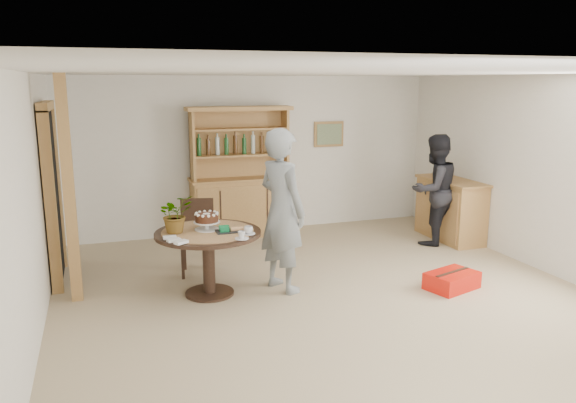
# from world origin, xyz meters

# --- Properties ---
(ground) EXTENTS (7.00, 7.00, 0.00)m
(ground) POSITION_xyz_m (0.00, 0.00, 0.00)
(ground) COLOR tan
(ground) RESTS_ON ground
(room_shell) EXTENTS (6.04, 7.04, 2.52)m
(room_shell) POSITION_xyz_m (0.00, 0.01, 1.74)
(room_shell) COLOR white
(room_shell) RESTS_ON ground
(doorway) EXTENTS (0.13, 1.10, 2.18)m
(doorway) POSITION_xyz_m (-2.93, 2.00, 1.11)
(doorway) COLOR black
(doorway) RESTS_ON ground
(pine_post) EXTENTS (0.12, 0.12, 2.50)m
(pine_post) POSITION_xyz_m (-2.70, 1.20, 1.25)
(pine_post) COLOR #AC7F48
(pine_post) RESTS_ON ground
(hutch) EXTENTS (1.62, 0.54, 2.04)m
(hutch) POSITION_xyz_m (-0.30, 3.24, 0.69)
(hutch) COLOR tan
(hutch) RESTS_ON ground
(sideboard) EXTENTS (0.54, 1.26, 0.94)m
(sideboard) POSITION_xyz_m (2.74, 2.00, 0.47)
(sideboard) COLOR tan
(sideboard) RESTS_ON ground
(dining_table) EXTENTS (1.20, 1.20, 0.76)m
(dining_table) POSITION_xyz_m (-1.26, 0.88, 0.60)
(dining_table) COLOR black
(dining_table) RESTS_ON ground
(dining_chair) EXTENTS (0.50, 0.50, 0.95)m
(dining_chair) POSITION_xyz_m (-1.24, 1.71, 0.54)
(dining_chair) COLOR black
(dining_chair) RESTS_ON ground
(birthday_cake) EXTENTS (0.30, 0.30, 0.20)m
(birthday_cake) POSITION_xyz_m (-1.26, 0.93, 0.88)
(birthday_cake) COLOR white
(birthday_cake) RESTS_ON dining_table
(flower_vase) EXTENTS (0.47, 0.44, 0.42)m
(flower_vase) POSITION_xyz_m (-1.61, 0.93, 0.97)
(flower_vase) COLOR #3F7233
(flower_vase) RESTS_ON dining_table
(gift_tray) EXTENTS (0.30, 0.20, 0.08)m
(gift_tray) POSITION_xyz_m (-1.04, 0.76, 0.79)
(gift_tray) COLOR black
(gift_tray) RESTS_ON dining_table
(coffee_cup_a) EXTENTS (0.15, 0.15, 0.09)m
(coffee_cup_a) POSITION_xyz_m (-0.86, 0.60, 0.80)
(coffee_cup_a) COLOR silver
(coffee_cup_a) RESTS_ON dining_table
(coffee_cup_b) EXTENTS (0.15, 0.15, 0.08)m
(coffee_cup_b) POSITION_xyz_m (-0.98, 0.43, 0.79)
(coffee_cup_b) COLOR silver
(coffee_cup_b) RESTS_ON dining_table
(napkins) EXTENTS (0.24, 0.33, 0.03)m
(napkins) POSITION_xyz_m (-1.67, 0.57, 0.77)
(napkins) COLOR white
(napkins) RESTS_ON dining_table
(teen_boy) EXTENTS (0.68, 0.81, 1.90)m
(teen_boy) POSITION_xyz_m (-0.41, 0.78, 0.95)
(teen_boy) COLOR gray
(teen_boy) RESTS_ON ground
(adult_person) EXTENTS (0.91, 0.77, 1.66)m
(adult_person) POSITION_xyz_m (2.34, 1.86, 0.83)
(adult_person) COLOR black
(adult_person) RESTS_ON ground
(red_suitcase) EXTENTS (0.69, 0.56, 0.21)m
(red_suitcase) POSITION_xyz_m (1.50, 0.14, 0.10)
(red_suitcase) COLOR red
(red_suitcase) RESTS_ON ground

